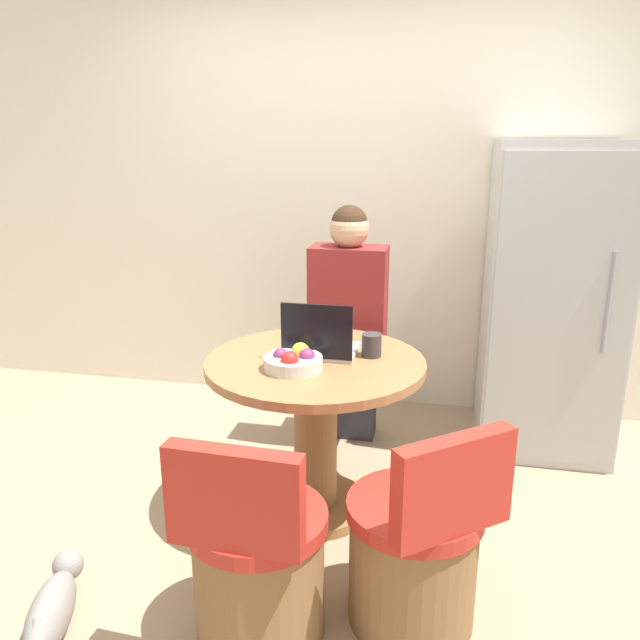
{
  "coord_description": "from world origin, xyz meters",
  "views": [
    {
      "loc": [
        0.61,
        -2.25,
        1.67
      ],
      "look_at": [
        0.06,
        0.34,
        0.9
      ],
      "focal_mm": 35.0,
      "sensor_mm": 36.0,
      "label": 1
    }
  ],
  "objects_px": {
    "chair_near_right_corner": "(416,554)",
    "chair_near_camera": "(257,566)",
    "dining_table": "(315,413)",
    "person_seated": "(349,318)",
    "cat": "(53,607)",
    "laptop": "(321,344)",
    "fruit_bowl": "(294,361)",
    "refrigerator": "(551,299)"
  },
  "relations": [
    {
      "from": "laptop",
      "to": "fruit_bowl",
      "type": "xyz_separation_m",
      "value": [
        -0.07,
        -0.19,
        -0.02
      ]
    },
    {
      "from": "dining_table",
      "to": "chair_near_right_corner",
      "type": "height_order",
      "value": "chair_near_right_corner"
    },
    {
      "from": "laptop",
      "to": "dining_table",
      "type": "bearing_deg",
      "value": 77.11
    },
    {
      "from": "refrigerator",
      "to": "chair_near_camera",
      "type": "xyz_separation_m",
      "value": [
        -1.13,
        -1.74,
        -0.56
      ]
    },
    {
      "from": "person_seated",
      "to": "fruit_bowl",
      "type": "distance_m",
      "value": 0.84
    },
    {
      "from": "chair_near_right_corner",
      "to": "chair_near_camera",
      "type": "distance_m",
      "value": 0.55
    },
    {
      "from": "dining_table",
      "to": "person_seated",
      "type": "distance_m",
      "value": 0.75
    },
    {
      "from": "person_seated",
      "to": "fruit_bowl",
      "type": "height_order",
      "value": "person_seated"
    },
    {
      "from": "chair_near_right_corner",
      "to": "laptop",
      "type": "xyz_separation_m",
      "value": [
        -0.48,
        0.66,
        0.52
      ]
    },
    {
      "from": "dining_table",
      "to": "chair_near_right_corner",
      "type": "bearing_deg",
      "value": -51.12
    },
    {
      "from": "dining_table",
      "to": "laptop",
      "type": "xyz_separation_m",
      "value": [
        0.01,
        0.05,
        0.31
      ]
    },
    {
      "from": "chair_near_camera",
      "to": "laptop",
      "type": "distance_m",
      "value": 0.99
    },
    {
      "from": "refrigerator",
      "to": "chair_near_camera",
      "type": "distance_m",
      "value": 2.15
    },
    {
      "from": "dining_table",
      "to": "fruit_bowl",
      "type": "xyz_separation_m",
      "value": [
        -0.06,
        -0.13,
        0.29
      ]
    },
    {
      "from": "person_seated",
      "to": "cat",
      "type": "distance_m",
      "value": 1.91
    },
    {
      "from": "refrigerator",
      "to": "cat",
      "type": "relative_size",
      "value": 3.26
    },
    {
      "from": "person_seated",
      "to": "laptop",
      "type": "distance_m",
      "value": 0.65
    },
    {
      "from": "chair_near_camera",
      "to": "person_seated",
      "type": "distance_m",
      "value": 1.56
    },
    {
      "from": "refrigerator",
      "to": "dining_table",
      "type": "distance_m",
      "value": 1.5
    },
    {
      "from": "refrigerator",
      "to": "chair_near_right_corner",
      "type": "xyz_separation_m",
      "value": [
        -0.61,
        -1.57,
        -0.56
      ]
    },
    {
      "from": "chair_near_right_corner",
      "to": "cat",
      "type": "relative_size",
      "value": 1.57
    },
    {
      "from": "person_seated",
      "to": "laptop",
      "type": "relative_size",
      "value": 4.34
    },
    {
      "from": "dining_table",
      "to": "person_seated",
      "type": "bearing_deg",
      "value": 87.12
    },
    {
      "from": "refrigerator",
      "to": "person_seated",
      "type": "distance_m",
      "value": 1.1
    },
    {
      "from": "chair_near_right_corner",
      "to": "laptop",
      "type": "distance_m",
      "value": 0.97
    },
    {
      "from": "dining_table",
      "to": "laptop",
      "type": "distance_m",
      "value": 0.31
    },
    {
      "from": "laptop",
      "to": "cat",
      "type": "distance_m",
      "value": 1.42
    },
    {
      "from": "fruit_bowl",
      "to": "cat",
      "type": "bearing_deg",
      "value": -131.02
    },
    {
      "from": "laptop",
      "to": "person_seated",
      "type": "bearing_deg",
      "value": -92.03
    },
    {
      "from": "cat",
      "to": "refrigerator",
      "type": "bearing_deg",
      "value": -61.62
    },
    {
      "from": "chair_near_right_corner",
      "to": "fruit_bowl",
      "type": "xyz_separation_m",
      "value": [
        -0.55,
        0.47,
        0.51
      ]
    },
    {
      "from": "refrigerator",
      "to": "chair_near_right_corner",
      "type": "relative_size",
      "value": 2.08
    },
    {
      "from": "refrigerator",
      "to": "chair_near_camera",
      "type": "bearing_deg",
      "value": -123.0
    },
    {
      "from": "fruit_bowl",
      "to": "cat",
      "type": "height_order",
      "value": "fruit_bowl"
    },
    {
      "from": "dining_table",
      "to": "person_seated",
      "type": "relative_size",
      "value": 0.71
    },
    {
      "from": "dining_table",
      "to": "cat",
      "type": "bearing_deg",
      "value": -128.95
    },
    {
      "from": "refrigerator",
      "to": "dining_table",
      "type": "bearing_deg",
      "value": -138.83
    },
    {
      "from": "chair_near_camera",
      "to": "dining_table",
      "type": "bearing_deg",
      "value": -90.0
    },
    {
      "from": "refrigerator",
      "to": "cat",
      "type": "xyz_separation_m",
      "value": [
        -1.84,
        -1.88,
        -0.74
      ]
    },
    {
      "from": "chair_near_camera",
      "to": "person_seated",
      "type": "xyz_separation_m",
      "value": [
        0.07,
        1.48,
        0.46
      ]
    },
    {
      "from": "dining_table",
      "to": "person_seated",
      "type": "height_order",
      "value": "person_seated"
    },
    {
      "from": "dining_table",
      "to": "cat",
      "type": "distance_m",
      "value": 1.24
    }
  ]
}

